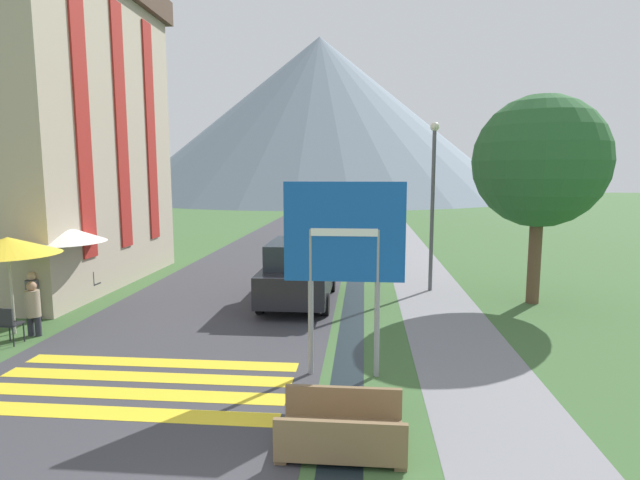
# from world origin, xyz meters

# --- Properties ---
(ground_plane) EXTENTS (160.00, 160.00, 0.00)m
(ground_plane) POSITION_xyz_m (0.00, 20.00, 0.00)
(ground_plane) COLOR #3D6033
(road) EXTENTS (6.40, 60.00, 0.01)m
(road) POSITION_xyz_m (-2.50, 30.00, 0.00)
(road) COLOR #38383D
(road) RESTS_ON ground_plane
(footpath) EXTENTS (2.20, 60.00, 0.01)m
(footpath) POSITION_xyz_m (3.60, 30.00, 0.00)
(footpath) COLOR slate
(footpath) RESTS_ON ground_plane
(drainage_channel) EXTENTS (0.60, 60.00, 0.00)m
(drainage_channel) POSITION_xyz_m (1.20, 30.00, 0.00)
(drainage_channel) COLOR black
(drainage_channel) RESTS_ON ground_plane
(crosswalk_marking) EXTENTS (5.44, 2.54, 0.01)m
(crosswalk_marking) POSITION_xyz_m (-2.50, 4.17, 0.01)
(crosswalk_marking) COLOR yellow
(crosswalk_marking) RESTS_ON ground_plane
(mountain_distant) EXTENTS (60.01, 60.01, 24.54)m
(mountain_distant) POSITION_xyz_m (-5.61, 75.33, 12.27)
(mountain_distant) COLOR gray
(mountain_distant) RESTS_ON ground_plane
(hotel_building) EXTENTS (6.34, 8.75, 10.48)m
(hotel_building) POSITION_xyz_m (-9.39, 12.00, 5.67)
(hotel_building) COLOR tan
(hotel_building) RESTS_ON ground_plane
(road_sign) EXTENTS (2.19, 0.11, 3.59)m
(road_sign) POSITION_xyz_m (1.12, 4.95, 2.41)
(road_sign) COLOR gray
(road_sign) RESTS_ON ground_plane
(footbridge) EXTENTS (1.70, 1.10, 0.65)m
(footbridge) POSITION_xyz_m (1.20, 2.46, 0.23)
(footbridge) COLOR brown
(footbridge) RESTS_ON ground_plane
(parked_car_near) EXTENTS (1.94, 4.40, 1.82)m
(parked_car_near) POSITION_xyz_m (-0.40, 10.19, 0.91)
(parked_car_near) COLOR black
(parked_car_near) RESTS_ON ground_plane
(parked_car_far) EXTENTS (1.86, 4.22, 1.82)m
(parked_car_far) POSITION_xyz_m (-0.37, 22.30, 0.91)
(parked_car_far) COLOR navy
(parked_car_far) RESTS_ON ground_plane
(cafe_chair_middle) EXTENTS (0.40, 0.40, 0.85)m
(cafe_chair_middle) POSITION_xyz_m (-6.92, 8.47, 0.51)
(cafe_chair_middle) COLOR #232328
(cafe_chair_middle) RESTS_ON ground_plane
(cafe_chair_far_left) EXTENTS (0.40, 0.40, 0.85)m
(cafe_chair_far_left) POSITION_xyz_m (-6.67, 9.96, 0.51)
(cafe_chair_far_left) COLOR #232328
(cafe_chair_far_left) RESTS_ON ground_plane
(cafe_chair_nearest) EXTENTS (0.40, 0.40, 0.85)m
(cafe_chair_nearest) POSITION_xyz_m (-6.25, 5.95, 0.51)
(cafe_chair_nearest) COLOR #232328
(cafe_chair_nearest) RESTS_ON ground_plane
(cafe_umbrella_front_yellow) EXTENTS (2.27, 2.27, 2.29)m
(cafe_umbrella_front_yellow) POSITION_xyz_m (-6.68, 6.71, 2.09)
(cafe_umbrella_front_yellow) COLOR #B7B2A8
(cafe_umbrella_front_yellow) RESTS_ON ground_plane
(cafe_umbrella_middle_white) EXTENTS (2.42, 2.42, 2.36)m
(cafe_umbrella_middle_white) POSITION_xyz_m (-6.81, 8.88, 2.12)
(cafe_umbrella_middle_white) COLOR #B7B2A8
(cafe_umbrella_middle_white) RESTS_ON ground_plane
(person_seated_near) EXTENTS (0.32, 0.32, 1.28)m
(person_seated_near) POSITION_xyz_m (-6.10, 6.59, 0.71)
(person_seated_near) COLOR #282833
(person_seated_near) RESTS_ON ground_plane
(person_seated_far) EXTENTS (0.32, 0.32, 1.25)m
(person_seated_far) POSITION_xyz_m (-6.96, 7.81, 0.69)
(person_seated_far) COLOR #282833
(person_seated_far) RESTS_ON ground_plane
(streetlamp) EXTENTS (0.28, 0.28, 5.31)m
(streetlamp) POSITION_xyz_m (3.62, 12.02, 3.14)
(streetlamp) COLOR #515156
(streetlamp) RESTS_ON ground_plane
(tree_by_path) EXTENTS (3.71, 3.71, 5.93)m
(tree_by_path) POSITION_xyz_m (6.37, 10.69, 4.06)
(tree_by_path) COLOR brown
(tree_by_path) RESTS_ON ground_plane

